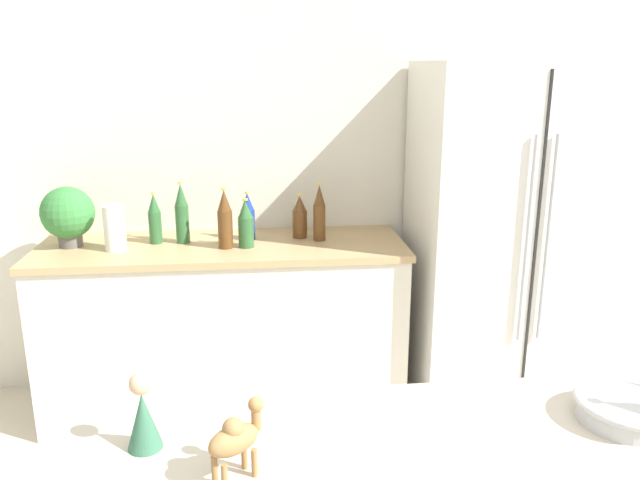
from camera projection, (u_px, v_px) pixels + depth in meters
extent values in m
cube|color=silver|center=(298.00, 160.00, 3.43)|extent=(8.00, 0.06, 2.55)
cube|color=silver|center=(226.00, 329.00, 3.30)|extent=(1.83, 0.60, 0.87)
cube|color=tan|center=(223.00, 247.00, 3.18)|extent=(1.86, 0.63, 0.03)
cube|color=silver|center=(506.00, 239.00, 3.27)|extent=(0.95, 0.68, 1.80)
cube|color=black|center=(534.00, 258.00, 2.94)|extent=(0.01, 0.01, 1.73)
cylinder|color=#B2B5BA|center=(527.00, 241.00, 2.90)|extent=(0.02, 0.02, 0.99)
cylinder|color=#B2B5BA|center=(548.00, 241.00, 2.91)|extent=(0.02, 0.02, 0.99)
cube|color=#B7AD99|center=(451.00, 454.00, 1.33)|extent=(1.76, 0.55, 0.03)
cylinder|color=#595451|center=(71.00, 239.00, 3.12)|extent=(0.12, 0.12, 0.08)
sphere|color=#387F3D|center=(68.00, 213.00, 3.09)|extent=(0.26, 0.26, 0.26)
cylinder|color=white|center=(114.00, 228.00, 3.04)|extent=(0.10, 0.10, 0.22)
cylinder|color=navy|center=(248.00, 225.00, 3.25)|extent=(0.07, 0.07, 0.16)
cone|color=navy|center=(247.00, 202.00, 3.21)|extent=(0.07, 0.07, 0.09)
cylinder|color=gold|center=(247.00, 192.00, 3.20)|extent=(0.03, 0.03, 0.01)
cylinder|color=brown|center=(225.00, 229.00, 3.08)|extent=(0.07, 0.07, 0.19)
cone|color=brown|center=(224.00, 200.00, 3.04)|extent=(0.07, 0.07, 0.11)
cylinder|color=gold|center=(224.00, 189.00, 3.03)|extent=(0.03, 0.03, 0.01)
cylinder|color=#2D6033|center=(155.00, 227.00, 3.17)|extent=(0.07, 0.07, 0.16)
cone|color=#2D6033|center=(154.00, 203.00, 3.14)|extent=(0.06, 0.06, 0.09)
cylinder|color=gold|center=(153.00, 193.00, 3.13)|extent=(0.02, 0.02, 0.01)
cylinder|color=#2D6033|center=(182.00, 224.00, 3.18)|extent=(0.07, 0.07, 0.20)
cone|color=#2D6033|center=(181.00, 194.00, 3.13)|extent=(0.07, 0.07, 0.11)
cylinder|color=gold|center=(180.00, 183.00, 3.12)|extent=(0.02, 0.02, 0.01)
cylinder|color=brown|center=(319.00, 223.00, 3.22)|extent=(0.06, 0.06, 0.19)
cone|color=brown|center=(319.00, 195.00, 3.18)|extent=(0.06, 0.06, 0.11)
cylinder|color=gold|center=(319.00, 184.00, 3.17)|extent=(0.02, 0.02, 0.01)
cylinder|color=brown|center=(300.00, 224.00, 3.28)|extent=(0.08, 0.08, 0.14)
cone|color=brown|center=(300.00, 203.00, 3.25)|extent=(0.07, 0.07, 0.08)
cylinder|color=gold|center=(300.00, 195.00, 3.24)|extent=(0.03, 0.03, 0.01)
cylinder|color=#2D6033|center=(246.00, 232.00, 3.10)|extent=(0.08, 0.08, 0.15)
cone|color=#2D6033|center=(245.00, 209.00, 3.07)|extent=(0.07, 0.07, 0.09)
cylinder|color=gold|center=(245.00, 200.00, 3.06)|extent=(0.03, 0.03, 0.01)
cylinder|color=#B7BABF|center=(626.00, 411.00, 1.42)|extent=(0.21, 0.21, 0.05)
torus|color=#B7BABF|center=(627.00, 402.00, 1.41)|extent=(0.23, 0.23, 0.02)
ellipsoid|color=olive|center=(234.00, 440.00, 1.20)|extent=(0.12, 0.11, 0.06)
sphere|color=olive|center=(233.00, 428.00, 1.19)|extent=(0.04, 0.04, 0.04)
cylinder|color=olive|center=(256.00, 417.00, 1.23)|extent=(0.02, 0.02, 0.06)
sphere|color=olive|center=(256.00, 404.00, 1.22)|extent=(0.03, 0.03, 0.03)
cylinder|color=olive|center=(244.00, 455.00, 1.25)|extent=(0.01, 0.01, 0.06)
cylinder|color=olive|center=(254.00, 463.00, 1.23)|extent=(0.01, 0.01, 0.06)
cylinder|color=olive|center=(215.00, 470.00, 1.21)|extent=(0.01, 0.01, 0.06)
cylinder|color=olive|center=(224.00, 478.00, 1.18)|extent=(0.01, 0.01, 0.06)
cone|color=#33664C|center=(144.00, 421.00, 1.31)|extent=(0.07, 0.07, 0.13)
sphere|color=tan|center=(140.00, 384.00, 1.29)|extent=(0.05, 0.05, 0.05)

